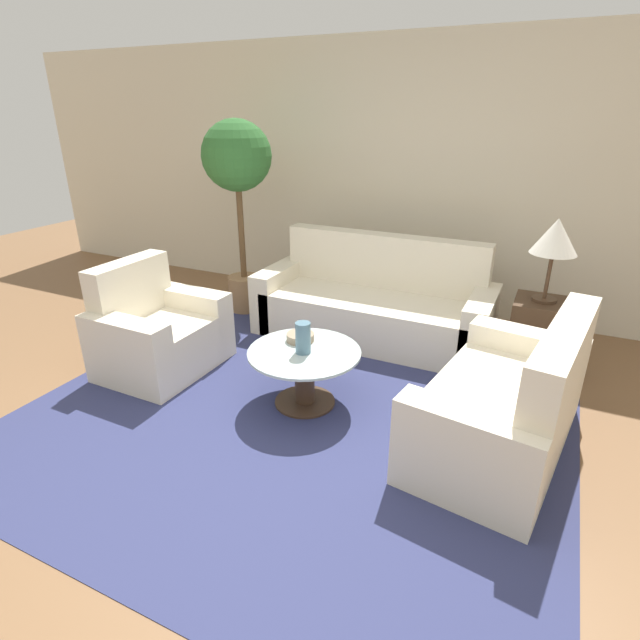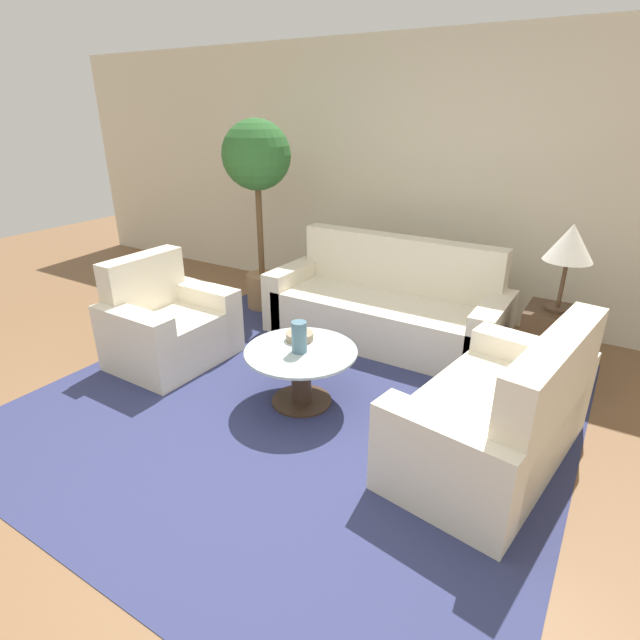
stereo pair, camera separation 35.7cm
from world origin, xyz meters
name	(u,v)px [view 1 (the left image)]	position (x,y,z in m)	size (l,w,h in m)	color
ground_plane	(259,477)	(0.00, 0.00, 0.00)	(14.00, 14.00, 0.00)	brown
wall_back	(419,180)	(0.00, 3.07, 1.30)	(10.00, 0.06, 2.60)	beige
rug	(305,402)	(-0.12, 0.81, 0.00)	(3.56, 3.49, 0.01)	navy
sofa_main	(375,306)	(-0.08, 2.14, 0.28)	(2.09, 0.80, 0.90)	beige
armchair	(156,335)	(-1.44, 0.79, 0.28)	(0.75, 0.93, 0.86)	beige
loveseat	(511,410)	(1.24, 0.88, 0.28)	(0.96, 1.50, 0.88)	beige
coffee_table	(304,370)	(-0.12, 0.81, 0.27)	(0.78, 0.78, 0.42)	#422D1E
side_table	(537,335)	(1.31, 2.07, 0.29)	(0.41, 0.41, 0.59)	#422D1E
table_lamp	(555,238)	(1.31, 2.07, 1.07)	(0.33, 0.33, 0.63)	#422D1E
potted_plant	(238,175)	(-1.51, 2.16, 1.37)	(0.66, 0.66, 1.87)	#93704C
vase	(303,338)	(-0.11, 0.78, 0.53)	(0.10, 0.10, 0.22)	slate
bowl	(300,337)	(-0.22, 0.94, 0.44)	(0.20, 0.20, 0.06)	gray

